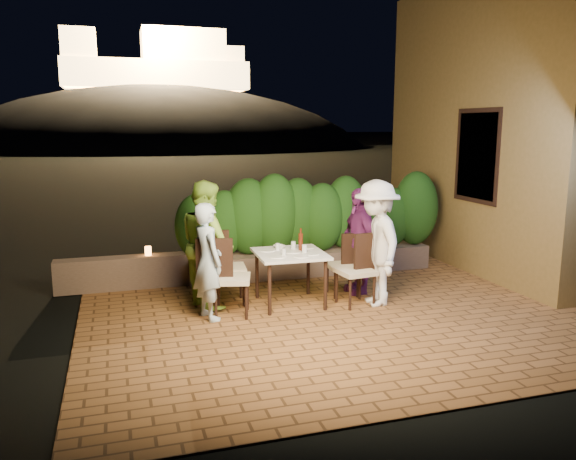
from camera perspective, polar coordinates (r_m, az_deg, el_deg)
name	(u,v)px	position (r m, az deg, el deg)	size (l,w,h in m)	color
ground	(355,319)	(7.54, 6.83, -8.97)	(400.00, 400.00, 0.00)	black
terrace_floor	(341,311)	(7.99, 5.36, -8.22)	(7.00, 6.00, 0.15)	brown
building_wall	(501,125)	(10.70, 20.81, 9.93)	(1.60, 5.00, 5.00)	olive
window_pane	(478,156)	(9.84, 18.78, 7.14)	(0.08, 1.00, 1.40)	black
window_frame	(478,156)	(9.84, 18.73, 7.14)	(0.06, 1.15, 1.55)	black
planter	(312,262)	(9.60, 2.42, -3.26)	(4.20, 0.55, 0.40)	brown
hedge	(312,219)	(9.45, 2.45, 1.16)	(4.00, 0.70, 1.10)	#1A4312
parapet	(129,272)	(9.07, -15.81, -4.16)	(2.20, 0.30, 0.50)	brown
hill	(161,182)	(66.98, -12.76, 4.75)	(52.00, 40.00, 22.00)	black
fortress	(156,52)	(67.15, -13.29, 17.15)	(26.00, 8.00, 8.00)	#FFCC7A
dining_table	(290,278)	(7.93, 0.21, -4.93)	(0.95, 0.95, 0.75)	white
plate_nw	(277,257)	(7.56, -1.11, -2.71)	(0.23, 0.23, 0.01)	white
plate_sw	(267,250)	(7.94, -2.13, -2.07)	(0.23, 0.23, 0.01)	white
plate_ne	(312,254)	(7.73, 2.42, -2.44)	(0.21, 0.21, 0.01)	white
plate_se	(306,247)	(8.13, 1.88, -1.78)	(0.22, 0.22, 0.01)	white
plate_centre	(293,252)	(7.85, 0.47, -2.21)	(0.24, 0.24, 0.01)	white
plate_front	(301,256)	(7.58, 1.32, -2.68)	(0.21, 0.21, 0.01)	white
glass_nw	(284,252)	(7.62, -0.43, -2.28)	(0.06, 0.06, 0.10)	silver
glass_sw	(278,247)	(7.97, -1.07, -1.70)	(0.06, 0.06, 0.10)	silver
glass_ne	(304,249)	(7.78, 1.68, -1.93)	(0.07, 0.07, 0.12)	silver
glass_se	(293,245)	(8.03, 0.55, -1.56)	(0.07, 0.07, 0.11)	silver
beer_bottle	(301,240)	(7.90, 1.30, -0.98)	(0.06, 0.06, 0.33)	#4A1A0C
bowl	(279,247)	(8.11, -0.88, -1.70)	(0.17, 0.17, 0.04)	white
chair_left_front	(232,277)	(7.48, -5.75, -4.76)	(0.48, 0.48, 1.04)	black
chair_left_back	(228,267)	(7.98, -6.13, -3.74)	(0.49, 0.49, 1.06)	black
chair_right_front	(356,270)	(7.92, 6.88, -4.02)	(0.47, 0.47, 1.01)	black
chair_right_back	(343,264)	(8.38, 5.57, -3.50)	(0.43, 0.43, 0.93)	black
diner_blue	(208,261)	(7.33, -8.13, -3.17)	(0.56, 0.37, 1.53)	silver
diner_green	(207,244)	(7.84, -8.21, -1.39)	(0.86, 0.67, 1.77)	#88BC3A
diner_white	(376,243)	(7.91, 8.95, -1.32)	(1.14, 0.65, 1.76)	white
diner_purple	(359,241)	(8.46, 7.21, -1.09)	(0.93, 0.39, 1.59)	#6F256C
parapet_lamp	(148,251)	(9.00, -14.03, -2.08)	(0.10, 0.10, 0.14)	orange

